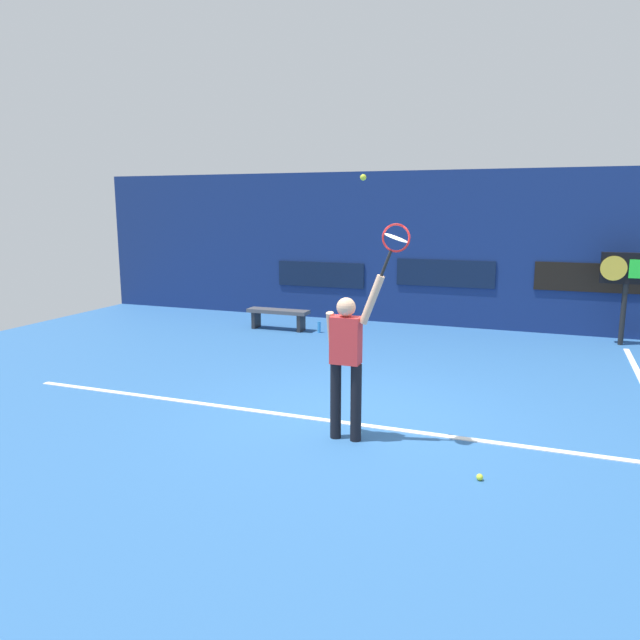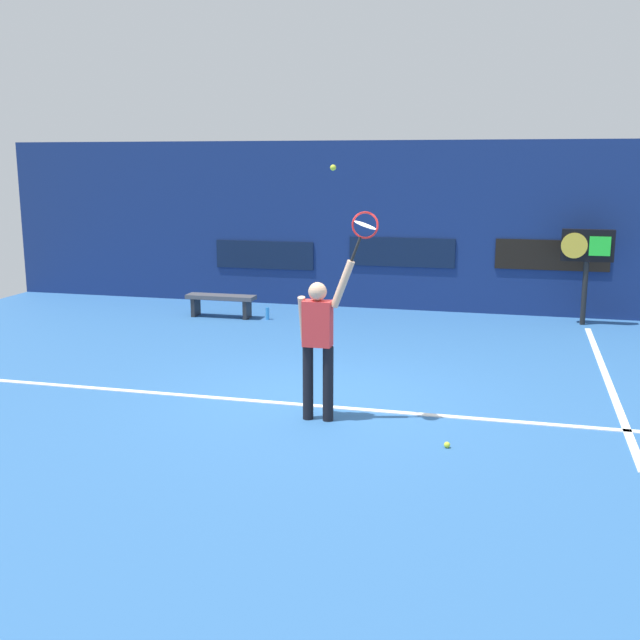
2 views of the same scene
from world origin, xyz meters
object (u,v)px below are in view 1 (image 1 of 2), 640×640
Objects in this scene: tennis_racket at (395,241)px; spare_ball at (480,477)px; tennis_ball at (363,177)px; scoreboard_clock at (627,273)px; water_bottle at (319,327)px; tennis_player at (346,356)px; court_bench at (278,314)px.

tennis_racket is 2.60m from spare_ball.
scoreboard_clock is at bearing 63.21° from tennis_ball.
spare_ball is at bearing -56.32° from water_bottle.
tennis_racket is 9.19× the size of tennis_ball.
spare_ball is (1.61, -0.56, -0.98)m from tennis_player.
tennis_racket is at bearing 152.25° from spare_ball.
water_bottle is (-3.02, 5.56, -2.22)m from tennis_racket.
scoreboard_clock reaches higher than water_bottle.
spare_ball is at bearing -21.16° from tennis_ball.
scoreboard_clock is (3.34, 6.62, -1.58)m from tennis_ball.
scoreboard_clock is (2.98, 6.61, -0.91)m from tennis_racket.
spare_ball is at bearing -19.36° from tennis_player.
court_bench is at bearing 123.05° from tennis_ball.
tennis_player is 1.08× the size of scoreboard_clock.
tennis_ball reaches higher than tennis_player.
tennis_ball is (-0.36, -0.01, 0.67)m from tennis_racket.
tennis_player is at bearing 160.64° from spare_ball.
tennis_ball is 6.81m from water_bottle.
water_bottle is (-5.99, -1.05, -1.31)m from scoreboard_clock.
scoreboard_clock is at bearing 9.91° from water_bottle.
tennis_player is 2.01m from tennis_ball.
tennis_player is 28.95× the size of tennis_ball.
tennis_ball is 7.58m from scoreboard_clock.
tennis_player reaches higher than spare_ball.
tennis_player reaches higher than scoreboard_clock.
tennis_player is at bearing -58.19° from court_bench.
tennis_racket is at bearing -114.24° from scoreboard_clock.
water_bottle is (-2.48, 5.56, -0.89)m from tennis_player.
scoreboard_clock is at bearing 61.96° from tennis_player.
water_bottle is at bearing 114.00° from tennis_player.
tennis_racket reaches higher than tennis_player.
water_bottle is at bearing 118.46° from tennis_racket.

